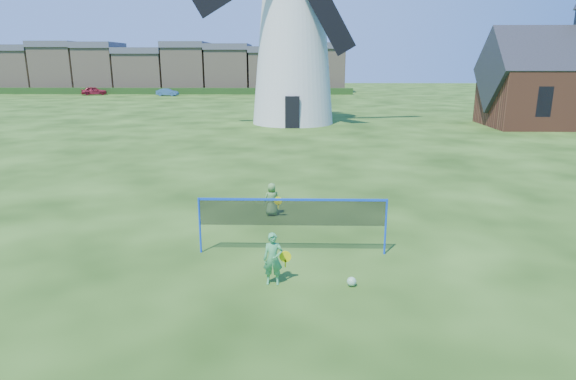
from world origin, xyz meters
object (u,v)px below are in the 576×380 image
(player_boy, at_px, (272,199))
(car_right, at_px, (167,92))
(windmill, at_px, (293,35))
(play_ball, at_px, (352,282))
(badminton_net, at_px, (292,213))
(chapel, at_px, (576,84))
(player_girl, at_px, (273,259))
(car_left, at_px, (94,91))

(player_boy, xyz_separation_m, car_right, (-19.42, 59.25, -0.01))
(windmill, distance_m, play_ball, 31.74)
(badminton_net, bearing_deg, car_right, 107.85)
(windmill, distance_m, chapel, 22.81)
(player_girl, relative_size, car_right, 0.38)
(badminton_net, distance_m, player_girl, 2.00)
(chapel, relative_size, car_left, 3.67)
(play_ball, relative_size, car_left, 0.06)
(car_left, bearing_deg, badminton_net, -176.44)
(player_girl, xyz_separation_m, play_ball, (1.83, -0.08, -0.52))
(player_girl, distance_m, player_boy, 5.26)
(chapel, distance_m, badminton_net, 35.16)
(windmill, relative_size, car_right, 6.24)
(chapel, height_order, player_girl, chapel)
(badminton_net, bearing_deg, windmill, 90.79)
(player_girl, height_order, car_right, player_girl)
(player_boy, relative_size, car_left, 0.29)
(player_girl, relative_size, play_ball, 5.69)
(chapel, distance_m, car_right, 55.08)
(play_ball, bearing_deg, player_girl, 177.51)
(badminton_net, distance_m, player_boy, 3.49)
(player_boy, distance_m, car_left, 68.44)
(badminton_net, height_order, play_ball, badminton_net)
(windmill, height_order, car_left, windmill)
(badminton_net, xyz_separation_m, player_girl, (-0.42, -1.89, -0.51))
(play_ball, bearing_deg, badminton_net, 125.66)
(windmill, relative_size, play_ball, 94.17)
(chapel, xyz_separation_m, badminton_net, (-22.03, -27.31, -2.18))
(car_left, bearing_deg, play_ball, -176.14)
(player_boy, distance_m, car_right, 62.35)
(play_ball, relative_size, car_right, 0.07)
(chapel, bearing_deg, car_left, 145.80)
(windmill, xyz_separation_m, chapel, (22.43, -1.63, -3.82))
(chapel, relative_size, car_right, 4.20)
(windmill, relative_size, chapel, 1.48)
(player_girl, distance_m, car_left, 73.28)
(car_left, distance_m, car_right, 12.11)
(play_ball, xyz_separation_m, car_right, (-21.57, 64.57, 0.44))
(player_girl, bearing_deg, car_right, 107.08)
(windmill, bearing_deg, player_boy, -90.77)
(badminton_net, relative_size, car_left, 1.33)
(play_ball, bearing_deg, windmill, 93.35)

